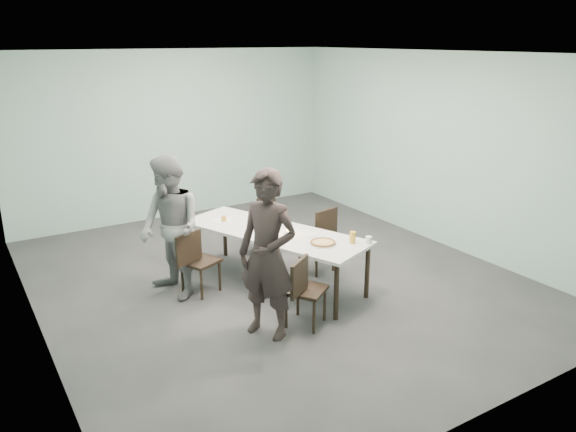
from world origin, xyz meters
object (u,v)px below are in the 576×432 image
chair_near_left (303,287)px  amber_tumbler (224,219)px  table (273,235)px  water_tumbler (369,240)px  chair_near_right (321,236)px  chair_far_right (262,220)px  chair_far_left (196,258)px  beer_glass (353,237)px  side_plate (309,235)px  pizza (323,243)px  diner_far (170,228)px  tealight (287,232)px  diner_near (268,255)px

chair_near_left → amber_tumbler: chair_near_left is taller
table → water_tumbler: size_ratio=30.54×
chair_near_right → chair_far_right: 1.12m
chair_far_left → beer_glass: (1.62, -1.15, 0.32)m
beer_glass → side_plate: bearing=119.1°
pizza → side_plate: bearing=84.0°
chair_far_left → amber_tumbler: (0.64, 0.47, 0.29)m
water_tumbler → amber_tumbler: (-1.14, 1.73, -0.01)m
chair_near_left → pizza: chair_near_left is taller
beer_glass → chair_far_left: bearing=144.6°
diner_far → tealight: 1.49m
diner_near → tealight: size_ratio=33.77×
chair_near_left → water_tumbler: size_ratio=9.67×
water_tumbler → amber_tumbler: bearing=123.4°
side_plate → amber_tumbler: bearing=122.1°
pizza → side_plate: size_ratio=1.89×
chair_far_right → water_tumbler: 2.21m
table → side_plate: 0.50m
diner_near → chair_near_left: bearing=48.0°
beer_glass → diner_far: bearing=145.9°
chair_near_left → beer_glass: (0.93, 0.31, 0.32)m
table → tealight: (0.11, -0.18, 0.08)m
chair_near_left → chair_far_right: size_ratio=1.00×
chair_far_left → diner_near: size_ratio=0.46×
tealight → chair_far_right: bearing=74.9°
chair_far_left → water_tumbler: (1.78, -1.26, 0.29)m
diner_near → amber_tumbler: bearing=139.3°
water_tumbler → tealight: size_ratio=1.61×
chair_far_right → amber_tumbler: chair_far_right is taller
pizza → amber_tumbler: size_ratio=4.25×
chair_far_left → beer_glass: beer_glass is taller
beer_glass → water_tumbler: bearing=-35.1°
chair_far_left → chair_near_left: bearing=-87.6°
chair_far_left → diner_near: bearing=-101.3°
beer_glass → tealight: beer_glass is taller
chair_near_left → water_tumbler: 1.15m
chair_near_left → beer_glass: 1.03m
diner_far → side_plate: size_ratio=10.14×
table → pizza: bearing=-70.1°
chair_far_left → pizza: 1.64m
chair_far_right → tealight: chair_far_right is taller
diner_near → diner_far: bearing=170.2°
pizza → chair_far_right: bearing=84.1°
amber_tumbler → tealight: bearing=-61.2°
tealight → amber_tumbler: 1.01m
chair_near_right → beer_glass: bearing=66.7°
table → diner_near: size_ratio=1.45×
diner_near → beer_glass: 1.36m
table → chair_far_right: size_ratio=3.16×
table → chair_near_right: 0.85m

